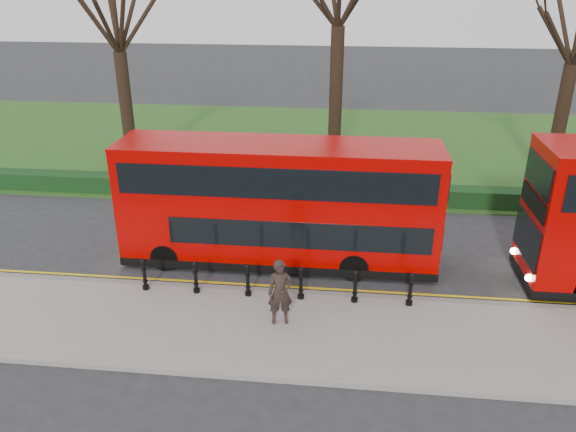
# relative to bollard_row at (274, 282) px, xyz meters

# --- Properties ---
(ground) EXTENTS (120.00, 120.00, 0.00)m
(ground) POSITION_rel_bollard_row_xyz_m (-0.65, 1.35, -0.65)
(ground) COLOR #28282B
(ground) RESTS_ON ground
(pavement) EXTENTS (60.00, 4.00, 0.15)m
(pavement) POSITION_rel_bollard_row_xyz_m (-0.65, -1.65, -0.57)
(pavement) COLOR gray
(pavement) RESTS_ON ground
(kerb) EXTENTS (60.00, 0.25, 0.16)m
(kerb) POSITION_rel_bollard_row_xyz_m (-0.65, 0.35, -0.57)
(kerb) COLOR slate
(kerb) RESTS_ON ground
(grass_verge) EXTENTS (60.00, 18.00, 0.06)m
(grass_verge) POSITION_rel_bollard_row_xyz_m (-0.65, 16.35, -0.62)
(grass_verge) COLOR #27501A
(grass_verge) RESTS_ON ground
(hedge) EXTENTS (60.00, 0.90, 0.80)m
(hedge) POSITION_rel_bollard_row_xyz_m (-0.65, 8.15, -0.25)
(hedge) COLOR black
(hedge) RESTS_ON ground
(yellow_line_outer) EXTENTS (60.00, 0.10, 0.01)m
(yellow_line_outer) POSITION_rel_bollard_row_xyz_m (-0.65, 0.65, -0.64)
(yellow_line_outer) COLOR yellow
(yellow_line_outer) RESTS_ON ground
(yellow_line_inner) EXTENTS (60.00, 0.10, 0.01)m
(yellow_line_inner) POSITION_rel_bollard_row_xyz_m (-0.65, 0.85, -0.64)
(yellow_line_inner) COLOR yellow
(yellow_line_inner) RESTS_ON ground
(tree_left) EXTENTS (6.62, 6.62, 10.34)m
(tree_left) POSITION_rel_bollard_row_xyz_m (-8.65, 11.35, 6.86)
(tree_left) COLOR black
(tree_left) RESTS_ON ground
(bollard_row) EXTENTS (8.13, 0.15, 1.00)m
(bollard_row) POSITION_rel_bollard_row_xyz_m (0.00, 0.00, 0.00)
(bollard_row) COLOR black
(bollard_row) RESTS_ON pavement
(bus_lead) EXTENTS (10.40, 2.39, 4.14)m
(bus_lead) POSITION_rel_bollard_row_xyz_m (-0.18, 2.56, 1.43)
(bus_lead) COLOR #A80100
(bus_lead) RESTS_ON ground
(pedestrian) EXTENTS (0.78, 0.60, 1.91)m
(pedestrian) POSITION_rel_bollard_row_xyz_m (0.34, -1.29, 0.46)
(pedestrian) COLOR black
(pedestrian) RESTS_ON pavement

